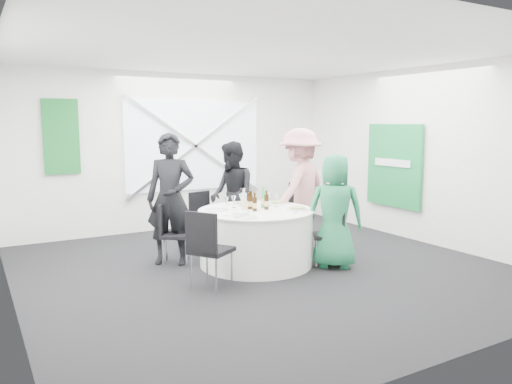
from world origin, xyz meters
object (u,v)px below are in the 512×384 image
person_woman_pink (300,189)px  banquet_table (256,237)px  chair_back (204,216)px  chair_front_left (207,244)px  green_water_bottle (264,200)px  chair_back_left (170,229)px  person_woman_green (335,211)px  chair_back_right (297,210)px  chair_front_right (334,230)px  person_man_back_left (171,199)px  clear_water_bottle (244,202)px  person_man_back (232,194)px

person_woman_pink → banquet_table: bearing=0.0°
chair_back → chair_front_left: chair_front_left is taller
green_water_bottle → chair_back_left: bearing=156.2°
person_woman_pink → person_woman_green: 1.14m
chair_back_right → chair_front_right: 1.09m
chair_back_left → person_man_back_left: bearing=-3.5°
person_man_back_left → person_woman_green: 2.22m
banquet_table → chair_front_left: (-1.02, -0.65, 0.17)m
chair_back → chair_back_right: chair_back_right is taller
person_woman_pink → green_water_bottle: 1.00m
chair_back_right → person_woman_pink: (0.03, -0.02, 0.34)m
chair_back → chair_back_left: chair_back is taller
person_man_back_left → chair_front_left: bearing=-59.1°
chair_back_left → person_woman_pink: (2.07, -0.09, 0.43)m
chair_front_left → chair_back_left: bearing=-33.1°
chair_back → clear_water_bottle: (0.05, -1.21, 0.37)m
chair_back → person_man_back: size_ratio=0.53×
chair_back_right → clear_water_bottle: size_ratio=3.27×
person_woman_green → green_water_bottle: 0.98m
chair_back_left → green_water_bottle: 1.33m
chair_front_left → clear_water_bottle: clear_water_bottle is taller
banquet_table → person_man_back_left: 1.27m
chair_front_left → clear_water_bottle: (0.83, 0.63, 0.33)m
chair_back_left → banquet_table: bearing=-90.0°
banquet_table → chair_front_right: chair_front_right is taller
banquet_table → chair_front_right: size_ratio=1.85×
person_woman_pink → green_water_bottle: (-0.90, -0.42, -0.05)m
chair_back → chair_back_right: size_ratio=0.88×
chair_front_left → person_woman_pink: person_woman_pink is taller
person_man_back → green_water_bottle: size_ratio=5.66×
person_man_back → chair_front_left: bearing=-25.4°
chair_back → chair_back_right: 1.44m
clear_water_bottle → person_woman_green: bearing=-30.4°
chair_back → chair_front_right: chair_back is taller
banquet_table → person_woman_green: 1.12m
chair_front_right → green_water_bottle: green_water_bottle is taller
green_water_bottle → clear_water_bottle: clear_water_bottle is taller
chair_back → person_woman_green: 2.13m
chair_back → chair_front_left: 2.00m
chair_back_left → chair_front_right: bearing=-91.5°
chair_front_right → green_water_bottle: bearing=-98.3°
banquet_table → chair_back: bearing=101.5°
chair_back_left → person_woman_pink: size_ratio=0.46×
chair_back → green_water_bottle: green_water_bottle is taller
person_man_back_left → person_woman_green: size_ratio=1.18×
chair_back_left → person_man_back: person_man_back is taller
chair_back_left → clear_water_bottle: 1.08m
person_man_back → chair_back_right: bearing=66.9°
chair_back → chair_back_left: 0.98m
chair_back_right → clear_water_bottle: bearing=-93.0°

